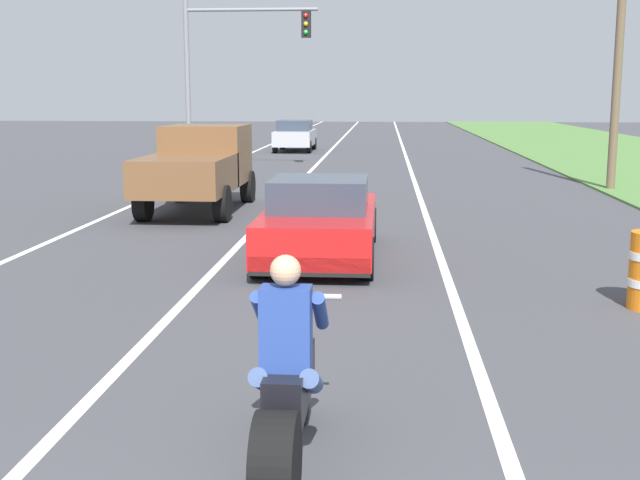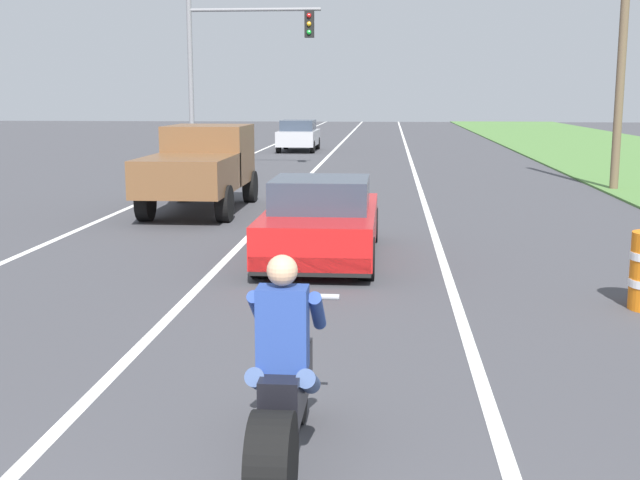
{
  "view_description": "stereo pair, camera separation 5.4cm",
  "coord_description": "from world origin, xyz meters",
  "px_view_note": "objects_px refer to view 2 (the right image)",
  "views": [
    {
      "loc": [
        0.83,
        -3.18,
        2.72
      ],
      "look_at": [
        0.08,
        6.46,
        1.0
      ],
      "focal_mm": 46.06,
      "sensor_mm": 36.0,
      "label": 1
    },
    {
      "loc": [
        0.88,
        -3.18,
        2.72
      ],
      "look_at": [
        0.08,
        6.46,
        1.0
      ],
      "focal_mm": 46.06,
      "sensor_mm": 36.0,
      "label": 2
    }
  ],
  "objects_px": {
    "sports_car_red": "(321,221)",
    "pickup_truck_left_lane_brown": "(201,164)",
    "traffic_light_mast_near": "(231,57)",
    "motorcycle_with_rider": "(283,395)",
    "distant_car_far_ahead": "(299,135)"
  },
  "relations": [
    {
      "from": "sports_car_red",
      "to": "pickup_truck_left_lane_brown",
      "type": "xyz_separation_m",
      "value": [
        -3.28,
        5.43,
        0.48
      ]
    },
    {
      "from": "pickup_truck_left_lane_brown",
      "to": "traffic_light_mast_near",
      "type": "height_order",
      "value": "traffic_light_mast_near"
    },
    {
      "from": "motorcycle_with_rider",
      "to": "pickup_truck_left_lane_brown",
      "type": "xyz_separation_m",
      "value": [
        -3.65,
        13.34,
        0.51
      ]
    },
    {
      "from": "distant_car_far_ahead",
      "to": "sports_car_red",
      "type": "bearing_deg",
      "value": -82.93
    },
    {
      "from": "pickup_truck_left_lane_brown",
      "to": "traffic_light_mast_near",
      "type": "distance_m",
      "value": 10.54
    },
    {
      "from": "traffic_light_mast_near",
      "to": "distant_car_far_ahead",
      "type": "xyz_separation_m",
      "value": [
        1.2,
        10.69,
        -3.23
      ]
    },
    {
      "from": "motorcycle_with_rider",
      "to": "sports_car_red",
      "type": "distance_m",
      "value": 7.92
    },
    {
      "from": "motorcycle_with_rider",
      "to": "pickup_truck_left_lane_brown",
      "type": "height_order",
      "value": "pickup_truck_left_lane_brown"
    },
    {
      "from": "motorcycle_with_rider",
      "to": "distant_car_far_ahead",
      "type": "distance_m",
      "value": 34.3
    },
    {
      "from": "sports_car_red",
      "to": "pickup_truck_left_lane_brown",
      "type": "height_order",
      "value": "pickup_truck_left_lane_brown"
    },
    {
      "from": "sports_car_red",
      "to": "distant_car_far_ahead",
      "type": "relative_size",
      "value": 1.08
    },
    {
      "from": "distant_car_far_ahead",
      "to": "pickup_truck_left_lane_brown",
      "type": "bearing_deg",
      "value": -90.08
    },
    {
      "from": "pickup_truck_left_lane_brown",
      "to": "traffic_light_mast_near",
      "type": "relative_size",
      "value": 0.8
    },
    {
      "from": "motorcycle_with_rider",
      "to": "traffic_light_mast_near",
      "type": "xyz_separation_m",
      "value": [
        -4.82,
        23.41,
        3.41
      ]
    },
    {
      "from": "sports_car_red",
      "to": "distant_car_far_ahead",
      "type": "distance_m",
      "value": 26.39
    }
  ]
}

